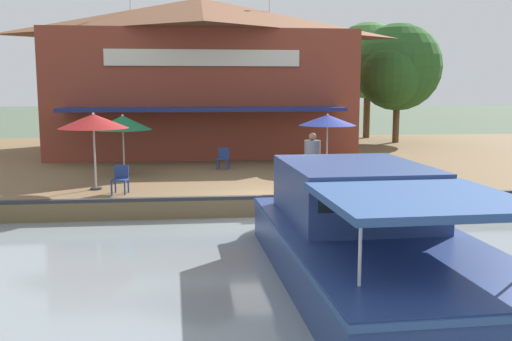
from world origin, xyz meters
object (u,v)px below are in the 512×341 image
(patio_umbrella_near_quay_edge, at_px, (93,121))
(waterfront_restaurant, at_px, (202,74))
(cafe_chair_facing_river, at_px, (120,178))
(patio_umbrella_mid_patio_left, at_px, (123,123))
(swan, at_px, (409,281))
(motorboat_fourth_along, at_px, (359,231))
(tree_upstream_bank, at_px, (366,63))
(tree_behind_restaurant, at_px, (396,69))
(patio_umbrella_back_row, at_px, (327,120))
(cafe_chair_back_row_seat, at_px, (223,157))
(person_near_entrance, at_px, (312,154))

(patio_umbrella_near_quay_edge, bearing_deg, waterfront_restaurant, 162.73)
(patio_umbrella_near_quay_edge, height_order, cafe_chair_facing_river, patio_umbrella_near_quay_edge)
(patio_umbrella_mid_patio_left, xyz_separation_m, swan, (11.45, 6.50, -2.29))
(motorboat_fourth_along, distance_m, tree_upstream_bank, 26.06)
(waterfront_restaurant, distance_m, tree_behind_restaurant, 11.56)
(waterfront_restaurant, height_order, motorboat_fourth_along, waterfront_restaurant)
(waterfront_restaurant, height_order, patio_umbrella_back_row, waterfront_restaurant)
(tree_behind_restaurant, relative_size, tree_upstream_bank, 0.94)
(cafe_chair_facing_river, relative_size, tree_behind_restaurant, 0.12)
(cafe_chair_back_row_seat, relative_size, cafe_chair_facing_river, 1.00)
(swan, bearing_deg, patio_umbrella_near_quay_edge, -140.06)
(patio_umbrella_near_quay_edge, bearing_deg, cafe_chair_facing_river, 48.16)
(cafe_chair_back_row_seat, distance_m, swan, 12.86)
(person_near_entrance, relative_size, tree_behind_restaurant, 0.26)
(waterfront_restaurant, height_order, cafe_chair_back_row_seat, waterfront_restaurant)
(motorboat_fourth_along, relative_size, tree_upstream_bank, 1.27)
(cafe_chair_facing_river, xyz_separation_m, tree_upstream_bank, (-18.23, 13.18, 4.31))
(person_near_entrance, xyz_separation_m, tree_behind_restaurant, (-14.87, 8.01, 3.12))
(patio_umbrella_back_row, bearing_deg, motorboat_fourth_along, -9.83)
(person_near_entrance, bearing_deg, cafe_chair_facing_river, -89.95)
(waterfront_restaurant, relative_size, cafe_chair_facing_river, 17.20)
(tree_behind_restaurant, bearing_deg, motorboat_fourth_along, -21.55)
(tree_upstream_bank, bearing_deg, motorboat_fourth_along, -17.24)
(patio_umbrella_mid_patio_left, distance_m, tree_upstream_bank, 19.95)
(cafe_chair_back_row_seat, bearing_deg, tree_behind_restaurant, 133.39)
(patio_umbrella_near_quay_edge, xyz_separation_m, tree_upstream_bank, (-17.46, 14.04, 2.64))
(swan, bearing_deg, cafe_chair_back_row_seat, -167.48)
(tree_behind_restaurant, bearing_deg, tree_upstream_bank, -167.47)
(patio_umbrella_near_quay_edge, distance_m, cafe_chair_back_row_seat, 6.16)
(patio_umbrella_back_row, distance_m, cafe_chair_back_row_seat, 4.33)
(patio_umbrella_near_quay_edge, xyz_separation_m, person_near_entrance, (0.77, 6.77, -1.01))
(patio_umbrella_back_row, relative_size, person_near_entrance, 1.25)
(patio_umbrella_near_quay_edge, relative_size, swan, 3.51)
(patio_umbrella_near_quay_edge, bearing_deg, tree_upstream_bank, 141.19)
(patio_umbrella_near_quay_edge, distance_m, patio_umbrella_back_row, 9.03)
(patio_umbrella_mid_patio_left, height_order, patio_umbrella_back_row, patio_umbrella_mid_patio_left)
(waterfront_restaurant, relative_size, tree_upstream_bank, 1.99)
(motorboat_fourth_along, bearing_deg, waterfront_restaurant, -171.13)
(tree_behind_restaurant, bearing_deg, patio_umbrella_near_quay_edge, -46.36)
(waterfront_restaurant, relative_size, patio_umbrella_mid_patio_left, 6.58)
(patio_umbrella_near_quay_edge, xyz_separation_m, tree_behind_restaurant, (-14.10, 14.79, 2.11))
(waterfront_restaurant, bearing_deg, patio_umbrella_near_quay_edge, -17.27)
(patio_umbrella_back_row, xyz_separation_m, cafe_chair_facing_river, (4.38, -7.42, -1.46))
(patio_umbrella_back_row, height_order, cafe_chair_back_row_seat, patio_umbrella_back_row)
(cafe_chair_back_row_seat, bearing_deg, tree_upstream_bank, 143.67)
(waterfront_restaurant, distance_m, swan, 20.57)
(patio_umbrella_mid_patio_left, distance_m, swan, 13.37)
(cafe_chair_facing_river, xyz_separation_m, motorboat_fourth_along, (6.28, 5.57, -0.22))
(patio_umbrella_mid_patio_left, relative_size, person_near_entrance, 1.24)
(person_near_entrance, distance_m, tree_behind_restaurant, 17.18)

